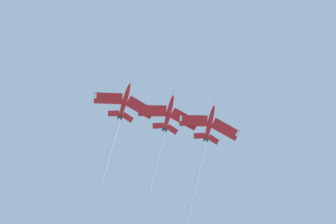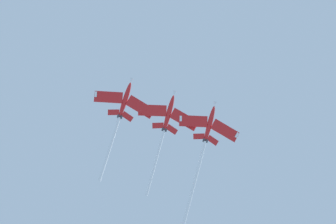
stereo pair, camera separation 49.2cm
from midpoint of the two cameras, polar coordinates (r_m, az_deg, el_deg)
name	(u,v)px [view 2 (the right image)]	position (r m, az deg, el deg)	size (l,w,h in m)	color
jet_inner_left	(204,146)	(163.24, 3.91, -3.79)	(29.66, 29.96, 15.99)	red
jet_centre	(166,124)	(163.26, -0.33, -1.35)	(25.30, 25.31, 13.58)	red
jet_inner_right	(121,112)	(163.30, -5.31, -0.03)	(24.97, 25.44, 13.35)	red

